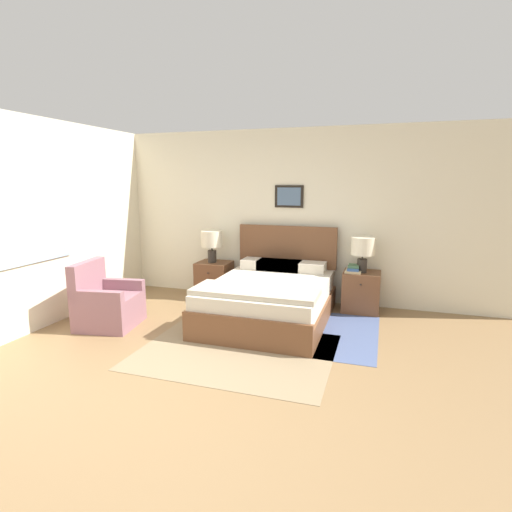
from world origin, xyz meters
The scene contains 14 objects.
ground_plane centered at (0.00, 0.00, 0.00)m, with size 16.00×16.00×0.00m, color olive.
wall_back centered at (0.00, 3.14, 1.30)m, with size 7.12×0.09×2.60m.
wall_left centered at (-2.39, 1.53, 1.30)m, with size 0.08×5.51×2.60m.
area_rug_main centered at (0.22, 0.99, 0.00)m, with size 2.08×1.61×0.01m.
area_rug_bedside centered at (1.34, 1.84, 0.00)m, with size 0.70×1.56×0.01m.
bed centered at (0.29, 2.10, 0.31)m, with size 1.50×1.99×1.16m.
armchair centered at (-1.64, 1.24, 0.28)m, with size 0.78×0.79×0.83m.
nightstand_near_window centered at (-0.85, 2.83, 0.29)m, with size 0.51×0.48×0.57m.
nightstand_by_door centered at (1.42, 2.83, 0.29)m, with size 0.51×0.48×0.57m.
table_lamp_near_window centered at (-0.86, 2.81, 0.92)m, with size 0.33×0.33×0.50m.
table_lamp_by_door centered at (1.42, 2.81, 0.92)m, with size 0.33×0.33×0.50m.
book_thick_bottom centered at (1.31, 2.79, 0.59)m, with size 0.22×0.28×0.03m.
book_hardcover_middle centered at (1.31, 2.79, 0.62)m, with size 0.16×0.28×0.03m.
book_novel_upper centered at (1.31, 2.79, 0.66)m, with size 0.15×0.20×0.04m.
Camera 1 is at (1.68, -2.82, 1.83)m, focal length 28.00 mm.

